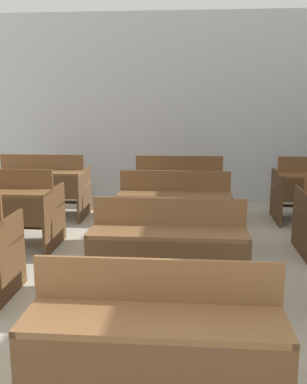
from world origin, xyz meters
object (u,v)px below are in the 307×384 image
Objects in this scene: bench_front_center at (157,342)px; bench_third_center at (175,210)px; bench_third_left at (2,207)px; bench_back_center at (179,187)px; bench_second_center at (169,251)px; bench_back_left at (43,185)px.

bench_third_center is at bearing 90.20° from bench_front_center.
bench_front_center is 3.21m from bench_third_left.
bench_third_center is 1.29m from bench_back_center.
bench_back_center is at bearing 89.59° from bench_third_center.
bench_second_center is at bearing -34.88° from bench_third_left.
bench_third_left and bench_third_center have the same top height.
bench_third_left is 1.31m from bench_back_left.
bench_second_center is at bearing 90.27° from bench_front_center.
bench_third_center is at bearing -90.41° from bench_back_center.
bench_third_left is 1.00× the size of bench_back_center.
bench_front_center is 1.00× the size of bench_back_center.
bench_front_center is at bearing -54.48° from bench_third_left.
bench_back_left is (-1.84, 1.29, 0.00)m from bench_third_center.
bench_back_center is (-0.00, 3.93, 0.00)m from bench_front_center.
bench_third_center and bench_back_center have the same top height.
bench_third_left and bench_back_center have the same top height.
bench_third_left is at bearing 145.12° from bench_second_center.
bench_front_center and bench_third_left have the same top height.
bench_third_left is 1.00× the size of bench_back_left.
bench_back_left is 1.85m from bench_back_center.
bench_front_center is 3.93m from bench_back_center.
bench_second_center and bench_back_center have the same top height.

